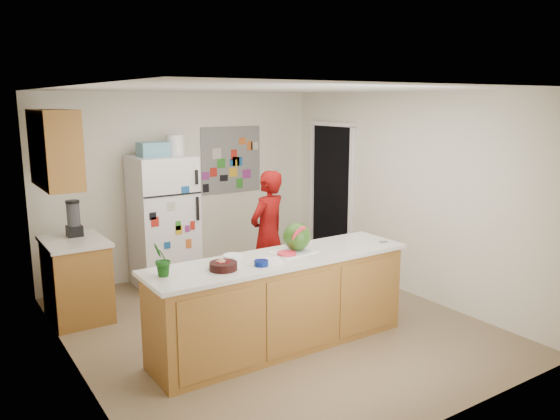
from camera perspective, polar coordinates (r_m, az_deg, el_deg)
floor at (r=6.06m, az=-0.95°, el=-11.94°), size 4.00×4.50×0.02m
wall_back at (r=7.66m, az=-10.10°, el=2.64°), size 4.00×0.02×2.50m
wall_left at (r=4.94m, az=-21.13°, el=-2.77°), size 0.02×4.50×2.50m
wall_right at (r=6.95m, az=13.14°, el=1.64°), size 0.02×4.50×2.50m
ceiling at (r=5.57m, az=-1.04°, el=12.61°), size 4.00×4.50×0.02m
doorway at (r=8.02m, az=5.45°, el=1.50°), size 0.03×0.85×2.04m
peninsula_base at (r=5.40m, az=0.10°, el=-9.78°), size 2.60×0.62×0.88m
peninsula_top at (r=5.26m, az=0.10°, el=-5.10°), size 2.68×0.70×0.04m
side_counter_base at (r=6.49m, az=-20.46°, el=-6.94°), size 0.60×0.80×0.86m
side_counter_top at (r=6.37m, az=-20.74°, el=-3.09°), size 0.64×0.84×0.04m
upper_cabinets at (r=6.13m, az=-22.49°, el=5.93°), size 0.35×1.00×0.80m
refrigerator at (r=7.22m, az=-12.07°, el=-1.19°), size 0.75×0.70×1.70m
fridge_top_bin at (r=7.04m, az=-13.14°, el=6.20°), size 0.35×0.28×0.18m
photo_collage at (r=7.92m, az=-5.12°, el=5.25°), size 0.95×0.01×0.95m
person at (r=6.71m, az=-1.27°, el=-2.48°), size 0.66×0.54×1.56m
blender_appliance at (r=6.49m, az=-20.75°, el=-0.94°), size 0.14×0.14×0.38m
cutting_board at (r=5.38m, az=1.35°, el=-4.42°), size 0.46×0.36×0.01m
watermelon at (r=5.39m, az=1.76°, el=-2.81°), size 0.28×0.28×0.28m
watermelon_slice at (r=5.28m, az=0.71°, el=-4.54°), size 0.18×0.18×0.02m
cherry_bowl at (r=4.86m, az=-5.94°, el=-5.85°), size 0.28×0.28×0.07m
white_bowl at (r=5.12m, az=-4.95°, el=-5.01°), size 0.21×0.21×0.06m
cobalt_bowl at (r=4.96m, az=-1.97°, el=-5.56°), size 0.15×0.15×0.05m
plate at (r=4.91m, az=-6.19°, el=-6.03°), size 0.28×0.28×0.02m
paper_towel at (r=5.09m, az=-1.05°, el=-5.31°), size 0.25×0.23×0.02m
keys at (r=5.87m, az=10.76°, el=-3.28°), size 0.09×0.05×0.01m
potted_plant at (r=4.73m, az=-12.27°, el=-5.09°), size 0.21×0.21×0.30m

